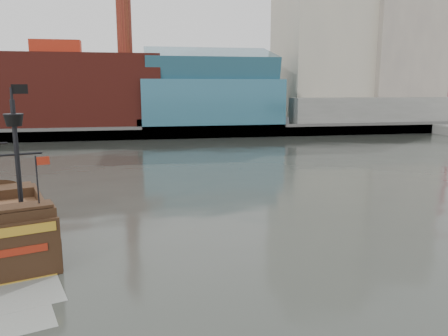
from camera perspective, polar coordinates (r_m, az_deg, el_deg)
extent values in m
plane|color=#2A2D28|center=(29.03, 0.55, -10.81)|extent=(400.00, 400.00, 0.00)
cube|color=slate|center=(118.98, -8.32, 5.93)|extent=(220.00, 60.00, 2.00)
cube|color=#4C4C49|center=(89.62, -7.43, 4.62)|extent=(220.00, 1.00, 2.60)
cube|color=maroon|center=(99.87, -20.77, 9.35)|extent=(42.00, 18.00, 15.00)
cube|color=#2A5C70|center=(97.75, -1.87, 8.55)|extent=(30.00, 16.00, 10.00)
cube|color=#B4AC95|center=(116.62, 12.68, 17.51)|extent=(20.00, 22.00, 46.00)
cube|color=#A09686|center=(120.93, 21.51, 14.88)|extent=(18.00, 18.00, 38.00)
cube|color=#B4AC95|center=(136.43, 13.81, 17.70)|extent=(24.00, 20.00, 52.00)
cube|color=slate|center=(106.92, 19.22, 7.07)|extent=(40.00, 6.00, 6.00)
cylinder|color=maroon|center=(101.99, -13.03, 20.23)|extent=(3.20, 3.20, 22.00)
cube|color=#2A5C70|center=(97.78, -1.90, 13.24)|extent=(28.00, 14.94, 8.78)
cube|color=slate|center=(137.00, 26.80, 6.56)|extent=(4.00, 4.00, 3.00)
cube|color=#A61B2B|center=(136.84, 26.83, 19.00)|extent=(5.00, 2.50, 2.50)
cube|color=black|center=(33.18, -26.48, -8.03)|extent=(8.83, 13.53, 2.72)
cube|color=#50311D|center=(32.76, -26.70, -5.52)|extent=(7.95, 12.18, 0.31)
cube|color=black|center=(37.54, -27.09, -3.02)|extent=(5.00, 3.75, 1.04)
cube|color=black|center=(27.32, -26.33, -6.86)|extent=(5.23, 3.12, 1.88)
cube|color=black|center=(26.94, -25.92, -10.83)|extent=(4.95, 1.83, 4.18)
cube|color=#B18322|center=(26.26, -26.20, -7.53)|extent=(4.50, 1.53, 0.52)
cube|color=maroon|center=(26.62, -26.00, -9.89)|extent=(3.50, 1.21, 0.42)
cylinder|color=black|center=(30.15, -25.38, 0.91)|extent=(0.37, 0.37, 7.52)
cone|color=black|center=(29.87, -25.77, 5.65)|extent=(1.45, 1.45, 0.73)
cube|color=black|center=(29.83, -25.15, 9.32)|extent=(0.90, 0.32, 0.57)
cube|color=#9BA09B|center=(25.79, -25.46, -14.76)|extent=(5.38, 4.95, 0.02)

